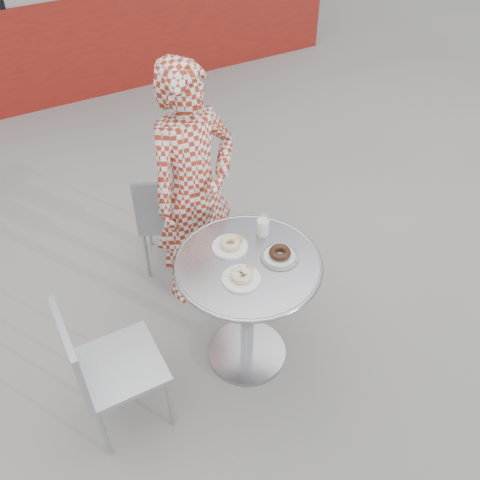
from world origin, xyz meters
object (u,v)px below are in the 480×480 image
chair_far (171,234)px  milk_cup (263,227)px  plate_far (231,245)px  plate_checker (280,255)px  bistro_table (248,288)px  chair_left (122,386)px  plate_near (242,276)px  seated_person (194,190)px

chair_far → milk_cup: milk_cup is taller
plate_far → plate_checker: plate_checker is taller
chair_far → plate_far: size_ratio=4.26×
bistro_table → chair_left: size_ratio=0.90×
plate_far → plate_near: (-0.06, -0.23, 0.00)m
seated_person → plate_checker: seated_person is taller
plate_far → plate_checker: size_ratio=0.95×
chair_left → plate_far: 0.92m
chair_far → seated_person: size_ratio=0.50×
chair_left → seated_person: bearing=-47.6°
bistro_table → plate_far: 0.25m
chair_far → plate_checker: 1.16m
chair_left → plate_near: (0.67, -0.05, 0.53)m
bistro_table → seated_person: 0.69m
chair_left → milk_cup: 1.10m
seated_person → plate_far: 0.51m
chair_far → chair_left: (-0.69, -0.99, 0.02)m
seated_person → milk_cup: bearing=-84.1°
chair_left → seated_person: (0.76, 0.69, 0.53)m
plate_far → plate_near: bearing=-104.6°
milk_cup → chair_left: bearing=-168.8°
chair_far → seated_person: (0.07, -0.30, 0.54)m
plate_near → chair_left: bearing=175.6°
bistro_table → milk_cup: 0.33m
chair_far → seated_person: 0.63m
plate_checker → seated_person: bearing=102.6°
plate_checker → milk_cup: 0.20m
chair_left → plate_near: size_ratio=4.51×
bistro_table → seated_person: size_ratio=0.49×
seated_person → plate_near: 0.74m
chair_left → plate_far: chair_left is taller
seated_person → milk_cup: seated_person is taller
seated_person → plate_near: bearing=-109.5°
bistro_table → milk_cup: (0.17, 0.15, 0.24)m
bistro_table → milk_cup: size_ratio=6.91×
chair_left → plate_near: bearing=-94.1°
chair_left → milk_cup: bearing=-78.5°
seated_person → plate_near: (-0.09, -0.74, 0.00)m
chair_far → plate_near: (-0.02, -1.04, 0.54)m
chair_far → chair_left: size_ratio=0.93×
chair_far → chair_left: bearing=78.8°
bistro_table → plate_checker: size_ratio=3.94×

